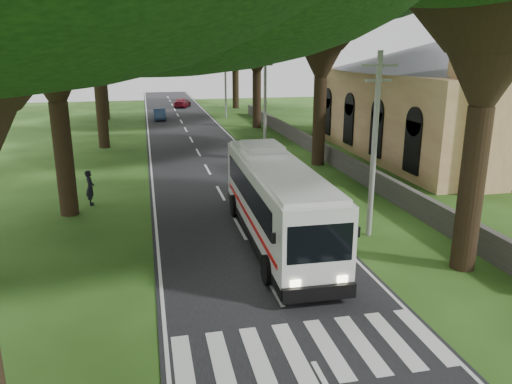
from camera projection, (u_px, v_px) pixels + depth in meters
ground at (287, 316)px, 15.64m from camera, size 140.00×140.00×0.00m
road at (200, 155)px, 39.09m from camera, size 8.00×120.00×0.04m
crosswalk at (307, 352)px, 13.77m from camera, size 8.00×3.00×0.01m
property_wall at (313, 145)px, 39.86m from camera, size 0.35×50.00×1.20m
church at (435, 91)px, 38.20m from camera, size 14.00×24.00×11.60m
pole_near at (374, 143)px, 21.25m from camera, size 1.60×0.24×8.00m
pole_mid at (265, 99)px, 40.01m from camera, size 1.60×0.24×8.00m
pole_far at (225, 83)px, 58.77m from camera, size 1.60×0.24×8.00m
tree_l_midb at (92, 1)px, 38.98m from camera, size 13.38×13.38×14.67m
tree_l_far at (97, 13)px, 55.60m from camera, size 15.05×15.05×15.19m
tree_r_midb at (257, 12)px, 49.64m from camera, size 15.52×15.52×14.92m
tree_r_far at (235, 22)px, 66.77m from camera, size 16.40×16.40×14.94m
coach_bus at (276, 200)px, 21.23m from camera, size 2.97×11.82×3.47m
distant_car_b at (160, 114)px, 58.22m from camera, size 1.37×3.89×1.28m
distant_car_c at (182, 103)px, 70.76m from camera, size 2.94×4.58×1.23m
pedestrian at (90, 188)px, 26.49m from camera, size 0.53×0.74×1.89m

